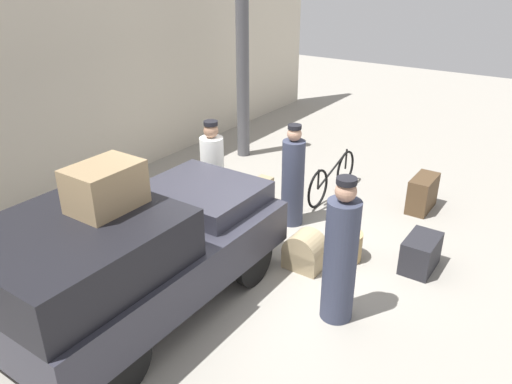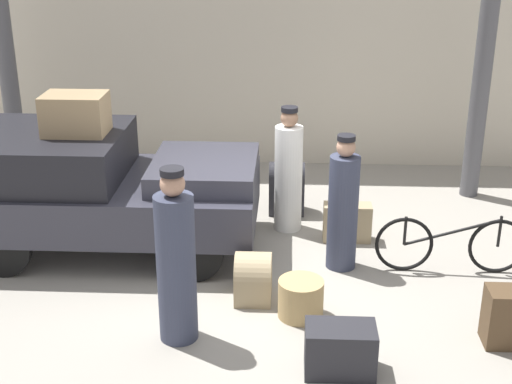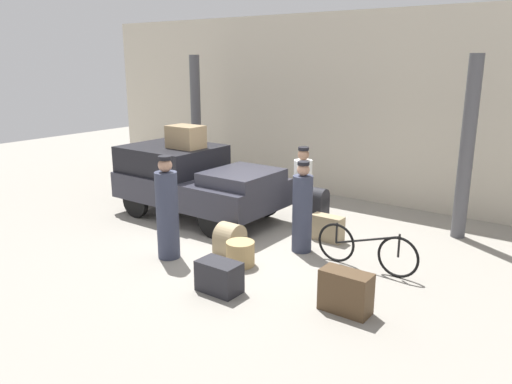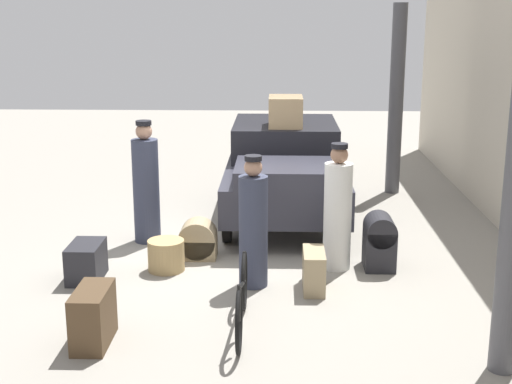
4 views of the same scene
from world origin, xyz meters
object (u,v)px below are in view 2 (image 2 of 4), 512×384
object	(u,v)px
bicycle	(451,245)
porter_lifting_near_truck	(176,263)
trunk_umber_medium	(347,222)
porter_with_bicycle	(343,208)
truck	(98,184)
conductor_in_dark_uniform	(288,174)
suitcase_small_leather	(340,349)
wicker_basket	(301,298)
suitcase_black_upright	(253,279)
trunk_on_truck_roof	(75,114)
trunk_barrel_dark	(287,186)

from	to	relation	value
bicycle	porter_lifting_near_truck	distance (m)	3.44
porter_lifting_near_truck	trunk_umber_medium	distance (m)	3.09
trunk_umber_medium	porter_with_bicycle	bearing A→B (deg)	-99.38
bicycle	trunk_umber_medium	bearing A→B (deg)	144.50
truck	conductor_in_dark_uniform	distance (m)	2.47
truck	suitcase_small_leather	size ratio (longest dim) A/B	5.54
bicycle	wicker_basket	world-z (taller)	bicycle
truck	suitcase_black_upright	bearing A→B (deg)	-31.41
porter_lifting_near_truck	suitcase_small_leather	distance (m)	1.77
bicycle	truck	bearing A→B (deg)	173.49
porter_lifting_near_truck	bicycle	bearing A→B (deg)	27.48
porter_with_bicycle	suitcase_small_leather	xyz separation A→B (m)	(-0.14, -2.15, -0.53)
truck	trunk_umber_medium	size ratio (longest dim) A/B	5.88
conductor_in_dark_uniform	trunk_on_truck_roof	distance (m)	2.84
porter_with_bicycle	wicker_basket	bearing A→B (deg)	-112.93
porter_with_bicycle	conductor_in_dark_uniform	world-z (taller)	conductor_in_dark_uniform
suitcase_small_leather	porter_lifting_near_truck	bearing A→B (deg)	162.47
trunk_umber_medium	bicycle	bearing A→B (deg)	-35.50
porter_with_bicycle	trunk_on_truck_roof	world-z (taller)	trunk_on_truck_roof
wicker_basket	trunk_barrel_dark	world-z (taller)	trunk_barrel_dark
bicycle	trunk_on_truck_roof	distance (m)	4.76
porter_with_bicycle	trunk_barrel_dark	size ratio (longest dim) A/B	2.23
wicker_basket	porter_lifting_near_truck	bearing A→B (deg)	-159.12
porter_with_bicycle	suitcase_black_upright	size ratio (longest dim) A/B	3.08
porter_with_bicycle	trunk_umber_medium	bearing A→B (deg)	80.62
porter_with_bicycle	trunk_on_truck_roof	distance (m)	3.41
wicker_basket	trunk_umber_medium	bearing A→B (deg)	72.13
truck	suitcase_black_upright	world-z (taller)	truck
conductor_in_dark_uniform	suitcase_small_leather	bearing A→B (deg)	-80.98
trunk_umber_medium	trunk_on_truck_roof	bearing A→B (deg)	-174.28
porter_with_bicycle	trunk_on_truck_roof	size ratio (longest dim) A/B	2.22
truck	wicker_basket	xyz separation A→B (m)	(2.54, -1.59, -0.64)
porter_lifting_near_truck	suitcase_small_leather	size ratio (longest dim) A/B	2.77
bicycle	suitcase_black_upright	bearing A→B (deg)	-162.33
bicycle	suitcase_small_leather	xyz separation A→B (m)	(-1.43, -2.07, -0.12)
suitcase_small_leather	truck	bearing A→B (deg)	138.43
trunk_umber_medium	trunk_on_truck_roof	size ratio (longest dim) A/B	0.83
truck	porter_with_bicycle	bearing A→B (deg)	-7.79
porter_with_bicycle	porter_lifting_near_truck	xyz separation A→B (m)	(-1.73, -1.65, 0.07)
trunk_umber_medium	suitcase_black_upright	bearing A→B (deg)	-126.21
suitcase_small_leather	porter_with_bicycle	bearing A→B (deg)	86.26
wicker_basket	porter_with_bicycle	size ratio (longest dim) A/B	0.29
conductor_in_dark_uniform	suitcase_small_leather	distance (m)	3.33
conductor_in_dark_uniform	trunk_on_truck_roof	size ratio (longest dim) A/B	2.27
truck	conductor_in_dark_uniform	xyz separation A→B (m)	(2.38, 0.68, -0.07)
porter_with_bicycle	trunk_barrel_dark	distance (m)	1.83
porter_lifting_near_truck	trunk_barrel_dark	distance (m)	3.50
wicker_basket	porter_lifting_near_truck	xyz separation A→B (m)	(-1.23, -0.47, 0.63)
conductor_in_dark_uniform	trunk_barrel_dark	bearing A→B (deg)	92.08
trunk_umber_medium	trunk_on_truck_roof	distance (m)	3.70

